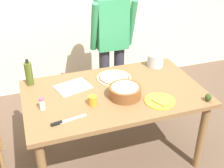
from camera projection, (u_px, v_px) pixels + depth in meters
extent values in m
plane|color=brown|center=(114.00, 154.00, 2.97)|extent=(8.00, 8.00, 0.00)
cube|color=brown|center=(114.00, 93.00, 2.60)|extent=(1.60, 0.96, 0.04)
cylinder|color=brown|center=(201.00, 137.00, 2.67)|extent=(0.07, 0.07, 0.72)
cylinder|color=brown|center=(34.00, 117.00, 2.92)|extent=(0.07, 0.07, 0.72)
cylinder|color=brown|center=(161.00, 93.00, 3.32)|extent=(0.07, 0.07, 0.72)
cylinder|color=#2D2D38|center=(105.00, 82.00, 3.42)|extent=(0.12, 0.12, 0.85)
cylinder|color=#2D2D38|center=(119.00, 79.00, 3.47)|extent=(0.12, 0.12, 0.85)
cube|color=#338C59|center=(112.00, 24.00, 3.10)|extent=(0.34, 0.20, 0.55)
cylinder|color=#338C59|center=(94.00, 27.00, 3.00)|extent=(0.07, 0.21, 0.55)
cylinder|color=#338C59|center=(132.00, 23.00, 3.12)|extent=(0.07, 0.21, 0.55)
cylinder|color=olive|center=(0.00, 154.00, 2.66)|extent=(0.04, 0.04, 0.45)
cylinder|color=beige|center=(114.00, 78.00, 2.80)|extent=(0.33, 0.33, 0.01)
cylinder|color=#B22D1E|center=(114.00, 77.00, 2.79)|extent=(0.29, 0.29, 0.00)
cylinder|color=beige|center=(114.00, 77.00, 2.79)|extent=(0.27, 0.27, 0.00)
cylinder|color=gold|center=(160.00, 101.00, 2.45)|extent=(0.26, 0.26, 0.01)
cube|color=#CC8438|center=(161.00, 101.00, 2.42)|extent=(0.15, 0.17, 0.01)
cylinder|color=brown|center=(125.00, 92.00, 2.49)|extent=(0.28, 0.28, 0.10)
ellipsoid|color=beige|center=(125.00, 88.00, 2.47)|extent=(0.25, 0.25, 0.05)
cylinder|color=#47561E|center=(29.00, 74.00, 2.65)|extent=(0.07, 0.07, 0.22)
cylinder|color=black|center=(27.00, 61.00, 2.59)|extent=(0.03, 0.03, 0.04)
cylinder|color=#B7B7BC|center=(155.00, 61.00, 3.01)|extent=(0.17, 0.17, 0.12)
torus|color=#A5A5AD|center=(156.00, 55.00, 2.98)|extent=(0.17, 0.17, 0.01)
cylinder|color=orange|center=(93.00, 101.00, 2.39)|extent=(0.07, 0.07, 0.08)
cylinder|color=white|center=(42.00, 105.00, 2.33)|extent=(0.04, 0.04, 0.09)
cylinder|color=#D84C66|center=(41.00, 99.00, 2.30)|extent=(0.04, 0.04, 0.02)
cube|color=white|center=(73.00, 87.00, 2.65)|extent=(0.35, 0.29, 0.01)
cube|color=silver|center=(73.00, 119.00, 2.23)|extent=(0.22, 0.07, 0.01)
cube|color=black|center=(57.00, 123.00, 2.18)|extent=(0.09, 0.04, 0.02)
ellipsoid|color=#2D4219|center=(208.00, 97.00, 2.44)|extent=(0.06, 0.06, 0.07)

